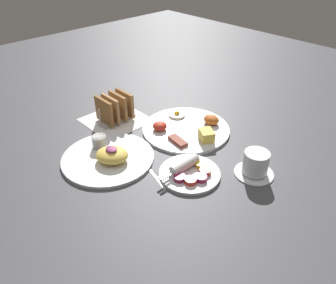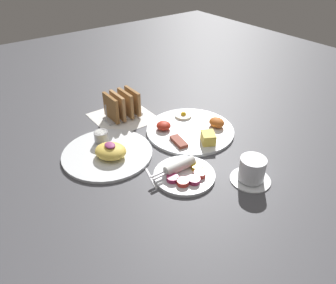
{
  "view_description": "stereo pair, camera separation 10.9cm",
  "coord_description": "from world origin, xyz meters",
  "px_view_note": "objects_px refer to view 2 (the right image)",
  "views": [
    {
      "loc": [
        0.7,
        -0.6,
        0.64
      ],
      "look_at": [
        0.04,
        0.03,
        0.03
      ],
      "focal_mm": 35.0,
      "sensor_mm": 36.0,
      "label": 1
    },
    {
      "loc": [
        0.77,
        -0.51,
        0.64
      ],
      "look_at": [
        0.04,
        0.03,
        0.03
      ],
      "focal_mm": 35.0,
      "sensor_mm": 36.0,
      "label": 2
    }
  ],
  "objects_px": {
    "plate_breakfast": "(192,130)",
    "toast_rack": "(122,106)",
    "plate_condiments": "(184,173)",
    "plate_foreground": "(108,151)",
    "coffee_cup": "(252,171)"
  },
  "relations": [
    {
      "from": "toast_rack",
      "to": "coffee_cup",
      "type": "bearing_deg",
      "value": 11.29
    },
    {
      "from": "plate_breakfast",
      "to": "plate_condiments",
      "type": "height_order",
      "value": "plate_breakfast"
    },
    {
      "from": "plate_breakfast",
      "to": "plate_condiments",
      "type": "distance_m",
      "value": 0.25
    },
    {
      "from": "plate_condiments",
      "to": "toast_rack",
      "type": "xyz_separation_m",
      "value": [
        -0.43,
        0.04,
        0.04
      ]
    },
    {
      "from": "plate_breakfast",
      "to": "plate_foreground",
      "type": "distance_m",
      "value": 0.32
    },
    {
      "from": "plate_condiments",
      "to": "plate_breakfast",
      "type": "bearing_deg",
      "value": 134.68
    },
    {
      "from": "plate_breakfast",
      "to": "plate_foreground",
      "type": "relative_size",
      "value": 1.08
    },
    {
      "from": "plate_condiments",
      "to": "plate_foreground",
      "type": "height_order",
      "value": "plate_foreground"
    },
    {
      "from": "plate_breakfast",
      "to": "plate_condiments",
      "type": "xyz_separation_m",
      "value": [
        0.18,
        -0.18,
        0.0
      ]
    },
    {
      "from": "toast_rack",
      "to": "plate_condiments",
      "type": "bearing_deg",
      "value": -4.86
    },
    {
      "from": "plate_breakfast",
      "to": "toast_rack",
      "type": "relative_size",
      "value": 2.16
    },
    {
      "from": "toast_rack",
      "to": "plate_foreground",
      "type": "bearing_deg",
      "value": -41.42
    },
    {
      "from": "plate_foreground",
      "to": "coffee_cup",
      "type": "distance_m",
      "value": 0.46
    },
    {
      "from": "plate_condiments",
      "to": "plate_foreground",
      "type": "bearing_deg",
      "value": -150.8
    },
    {
      "from": "plate_breakfast",
      "to": "toast_rack",
      "type": "xyz_separation_m",
      "value": [
        -0.25,
        -0.14,
        0.04
      ]
    }
  ]
}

